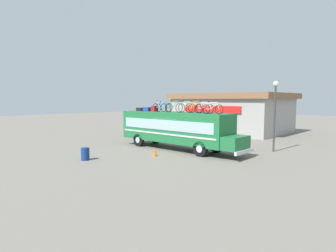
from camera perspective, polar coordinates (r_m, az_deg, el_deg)
The scene contains 16 objects.
ground_plane at distance 22.44m, azimuth 1.19°, elevation -4.67°, with size 120.00×120.00×0.00m, color slate.
bus at distance 22.06m, azimuth 1.61°, elevation -0.36°, with size 11.06×2.37×2.93m.
luggage_bag_1 at distance 24.87m, azimuth -5.54°, elevation 3.40°, with size 0.71×0.51×0.28m, color black.
luggage_bag_2 at distance 24.13m, azimuth -4.33°, elevation 3.41°, with size 0.68×0.34×0.33m, color #193899.
luggage_bag_3 at distance 23.74m, azimuth -2.77°, elevation 3.53°, with size 0.45×0.46×0.45m, color maroon.
rooftop_bicycle_1 at distance 23.36m, azimuth -1.71°, elevation 3.87°, with size 1.64×0.44×0.90m.
rooftop_bicycle_2 at distance 22.40m, azimuth -1.03°, elevation 3.78°, with size 1.75×0.44×0.87m.
rooftop_bicycle_3 at distance 21.95m, azimuth 1.20°, elevation 3.82°, with size 1.77×0.44×0.94m.
rooftop_bicycle_4 at distance 21.69m, azimuth 3.81°, elevation 3.77°, with size 1.71×0.44×0.92m.
rooftop_bicycle_5 at distance 20.80m, azimuth 5.39°, elevation 3.71°, with size 1.69×0.44×0.94m.
rooftop_bicycle_6 at distance 20.19m, azimuth 7.30°, elevation 3.59°, with size 1.67×0.44×0.89m.
rooftop_bicycle_7 at distance 19.43m, azimuth 9.02°, elevation 3.48°, with size 1.72×0.44×0.88m.
roadside_building at distance 35.33m, azimuth 12.84°, elevation 2.74°, with size 13.15×9.62×4.65m.
trash_bin at distance 19.03m, azimuth -16.46°, elevation -5.46°, with size 0.53×0.53×0.81m, color navy.
traffic_cone at distance 19.51m, azimuth -2.69°, elevation -5.33°, with size 0.29×0.29×0.58m, color orange.
street_lamp at distance 22.40m, azimuth 20.90°, elevation 3.97°, with size 0.40×0.40×5.29m.
Camera 1 is at (14.65, -16.54, 3.91)m, focal length 30.02 mm.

